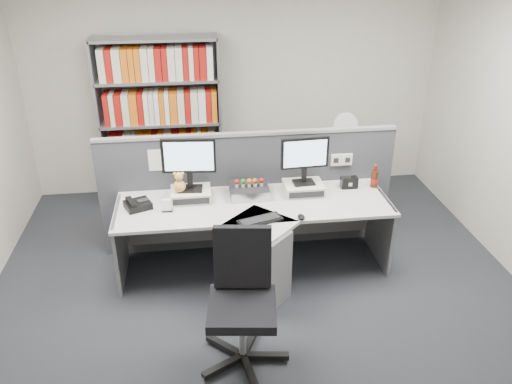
{
  "coord_description": "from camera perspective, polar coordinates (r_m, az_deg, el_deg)",
  "views": [
    {
      "loc": [
        -0.54,
        -3.53,
        3.02
      ],
      "look_at": [
        0.0,
        0.65,
        0.92
      ],
      "focal_mm": 36.61,
      "sensor_mm": 36.0,
      "label": 1
    }
  ],
  "objects": [
    {
      "name": "monitor_riser_right",
      "position": [
        5.14,
        5.21,
        0.44
      ],
      "size": [
        0.38,
        0.31,
        0.1
      ],
      "color": "beige",
      "rests_on": "desk"
    },
    {
      "name": "desktop_pc",
      "position": [
        5.07,
        -0.77,
        0.17
      ],
      "size": [
        0.37,
        0.33,
        0.1
      ],
      "color": "black",
      "rests_on": "desk"
    },
    {
      "name": "desk_phone",
      "position": [
        4.96,
        -12.85,
        -1.34
      ],
      "size": [
        0.29,
        0.28,
        0.1
      ],
      "color": "black",
      "rests_on": "desk"
    },
    {
      "name": "monitor_right",
      "position": [
        5.01,
        5.36,
        3.87
      ],
      "size": [
        0.47,
        0.16,
        0.47
      ],
      "color": "black",
      "rests_on": "monitor_riser_right"
    },
    {
      "name": "desk_fan",
      "position": [
        6.13,
        9.65,
        6.93
      ],
      "size": [
        0.29,
        0.17,
        0.49
      ],
      "color": "white",
      "rests_on": "filing_cabinet"
    },
    {
      "name": "desk",
      "position": [
        4.88,
        0.08,
        -5.17
      ],
      "size": [
        2.6,
        1.2,
        0.72
      ],
      "color": "beige",
      "rests_on": "ground"
    },
    {
      "name": "keyboard",
      "position": [
        4.63,
        0.45,
        -3.1
      ],
      "size": [
        0.43,
        0.27,
        0.03
      ],
      "color": "black",
      "rests_on": "desk"
    },
    {
      "name": "monitor_riser_left",
      "position": [
        5.03,
        -7.12,
        -0.26
      ],
      "size": [
        0.38,
        0.31,
        0.1
      ],
      "color": "beige",
      "rests_on": "desk"
    },
    {
      "name": "desk_calendar",
      "position": [
        4.85,
        -9.7,
        -1.54
      ],
      "size": [
        0.1,
        0.07,
        0.12
      ],
      "color": "black",
      "rests_on": "desk"
    },
    {
      "name": "room_shell",
      "position": [
        3.77,
        1.27,
        7.5
      ],
      "size": [
        5.04,
        5.54,
        2.72
      ],
      "color": "beige",
      "rests_on": "ground"
    },
    {
      "name": "shelving_unit",
      "position": [
        6.32,
        -10.3,
        7.19
      ],
      "size": [
        1.41,
        0.4,
        2.0
      ],
      "color": "gray",
      "rests_on": "ground"
    },
    {
      "name": "plush_toy",
      "position": [
        4.95,
        -8.38,
        0.93
      ],
      "size": [
        0.12,
        0.12,
        0.2
      ],
      "color": "gold",
      "rests_on": "monitor_riser_left"
    },
    {
      "name": "office_chair",
      "position": [
        4.0,
        -1.5,
        -11.29
      ],
      "size": [
        0.69,
        0.7,
        1.06
      ],
      "color": "silver",
      "rests_on": "ground"
    },
    {
      "name": "figurines",
      "position": [
        5.02,
        -0.65,
        1.12
      ],
      "size": [
        0.29,
        0.05,
        0.09
      ],
      "color": "beige",
      "rests_on": "desktop_pc"
    },
    {
      "name": "filing_cabinet",
      "position": [
        6.37,
        9.21,
        1.37
      ],
      "size": [
        0.45,
        0.61,
        0.7
      ],
      "color": "gray",
      "rests_on": "ground"
    },
    {
      "name": "cola_bottle",
      "position": [
        5.36,
        12.81,
        1.43
      ],
      "size": [
        0.07,
        0.07,
        0.24
      ],
      "color": "#3F190A",
      "rests_on": "desk"
    },
    {
      "name": "mouse",
      "position": [
        4.68,
        4.97,
        -2.74
      ],
      "size": [
        0.06,
        0.1,
        0.04
      ],
      "primitive_type": "ellipsoid",
      "color": "black",
      "rests_on": "desk"
    },
    {
      "name": "speaker",
      "position": [
        5.3,
        10.13,
        1.03
      ],
      "size": [
        0.17,
        0.09,
        0.11
      ],
      "primitive_type": "cube",
      "color": "black",
      "rests_on": "desk"
    },
    {
      "name": "monitor_left",
      "position": [
        4.89,
        -7.35,
        3.49
      ],
      "size": [
        0.51,
        0.18,
        0.51
      ],
      "color": "black",
      "rests_on": "monitor_riser_left"
    },
    {
      "name": "ground",
      "position": [
        4.67,
        1.04,
        -13.76
      ],
      "size": [
        5.5,
        5.5,
        0.0
      ],
      "primitive_type": "plane",
      "color": "#2B2D33",
      "rests_on": "ground"
    },
    {
      "name": "partition",
      "position": [
        5.36,
        -0.77,
        0.23
      ],
      "size": [
        3.0,
        0.08,
        1.27
      ],
      "color": "#404148",
      "rests_on": "ground"
    }
  ]
}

